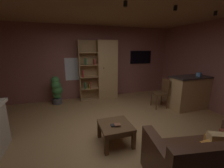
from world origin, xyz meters
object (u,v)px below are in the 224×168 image
(bookshelf_cabinet, at_px, (105,70))
(coffee_table, at_px, (115,128))
(tissue_box, at_px, (199,75))
(table_book_1, at_px, (117,125))
(table_book_0, at_px, (114,125))
(wall_mounted_tv, at_px, (141,57))
(kitchen_bar_counter, at_px, (192,92))
(potted_floor_plant, at_px, (57,90))
(leather_couch, at_px, (209,163))
(dining_chair, at_px, (162,91))

(bookshelf_cabinet, relative_size, coffee_table, 3.37)
(tissue_box, relative_size, coffee_table, 0.19)
(tissue_box, distance_m, table_book_1, 3.17)
(table_book_0, bearing_deg, bookshelf_cabinet, 78.04)
(coffee_table, relative_size, table_book_1, 5.34)
(wall_mounted_tv, bearing_deg, kitchen_bar_counter, -70.98)
(tissue_box, xyz_separation_m, wall_mounted_tv, (-0.82, 2.11, 0.42))
(tissue_box, distance_m, table_book_0, 3.23)
(tissue_box, height_order, wall_mounted_tv, wall_mounted_tv)
(kitchen_bar_counter, relative_size, wall_mounted_tv, 1.51)
(tissue_box, bearing_deg, bookshelf_cabinet, 141.90)
(bookshelf_cabinet, relative_size, potted_floor_plant, 2.24)
(coffee_table, bearing_deg, table_book_1, -81.38)
(leather_couch, height_order, wall_mounted_tv, wall_mounted_tv)
(leather_couch, height_order, table_book_1, leather_couch)
(coffee_table, distance_m, dining_chair, 2.41)
(leather_couch, bearing_deg, coffee_table, 126.57)
(bookshelf_cabinet, xyz_separation_m, potted_floor_plant, (-1.72, -0.14, -0.56))
(table_book_1, bearing_deg, dining_chair, 34.27)
(kitchen_bar_counter, distance_m, tissue_box, 0.58)
(bookshelf_cabinet, distance_m, dining_chair, 2.16)
(bookshelf_cabinet, xyz_separation_m, dining_chair, (1.48, -1.48, -0.52))
(kitchen_bar_counter, bearing_deg, coffee_table, -161.83)
(tissue_box, height_order, dining_chair, tissue_box)
(bookshelf_cabinet, distance_m, table_book_1, 2.97)
(wall_mounted_tv, bearing_deg, leather_couch, -106.17)
(bookshelf_cabinet, xyz_separation_m, kitchen_bar_counter, (2.31, -1.84, -0.54))
(coffee_table, xyz_separation_m, table_book_0, (-0.05, -0.04, 0.09))
(leather_couch, xyz_separation_m, dining_chair, (1.10, 2.54, 0.21))
(tissue_box, distance_m, coffee_table, 3.19)
(coffee_table, height_order, table_book_0, table_book_0)
(coffee_table, height_order, potted_floor_plant, potted_floor_plant)
(wall_mounted_tv, bearing_deg, table_book_0, -126.01)
(coffee_table, distance_m, potted_floor_plant, 2.89)
(bookshelf_cabinet, distance_m, wall_mounted_tv, 1.68)
(table_book_1, bearing_deg, bookshelf_cabinet, 79.44)
(leather_couch, xyz_separation_m, table_book_0, (-0.98, 1.20, 0.10))
(tissue_box, height_order, table_book_0, tissue_box)
(kitchen_bar_counter, bearing_deg, dining_chair, 156.78)
(dining_chair, height_order, potted_floor_plant, potted_floor_plant)
(table_book_0, bearing_deg, wall_mounted_tv, 53.99)
(leather_couch, relative_size, table_book_1, 14.12)
(bookshelf_cabinet, height_order, dining_chair, bookshelf_cabinet)
(coffee_table, distance_m, wall_mounted_tv, 3.86)
(coffee_table, bearing_deg, leather_couch, -53.43)
(kitchen_bar_counter, bearing_deg, table_book_0, -161.35)
(tissue_box, bearing_deg, table_book_0, -163.17)
(tissue_box, bearing_deg, coffee_table, -163.68)
(kitchen_bar_counter, xyz_separation_m, table_book_0, (-2.91, -0.98, -0.10))
(kitchen_bar_counter, bearing_deg, bookshelf_cabinet, 141.52)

